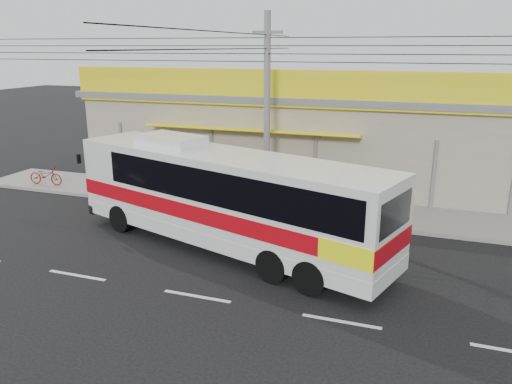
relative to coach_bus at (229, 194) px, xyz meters
The scene contains 8 objects.
ground 2.19m from the coach_bus, 65.54° to the right, with size 120.00×120.00×0.00m, color black.
sidewalk 5.46m from the coach_bus, 85.46° to the left, with size 30.00×3.20×0.15m, color gray.
lane_markings 3.94m from the coach_bus, 83.18° to the right, with size 50.00×0.12×0.01m, color silver, non-canonical shape.
storefront_building 10.66m from the coach_bus, 87.84° to the left, with size 22.60×9.20×5.70m.
coach_bus is the anchor object (origin of this frame).
motorbike_red 12.23m from the coach_bus, 159.52° to the left, with size 0.61×1.75×0.92m, color maroon.
motorbike_dark 8.71m from the coach_bus, 141.25° to the left, with size 0.48×1.71×1.03m, color black.
utility_pole 6.46m from the coach_bus, 91.94° to the left, with size 34.00×14.00×7.97m.
Camera 1 is at (5.62, -13.70, 6.65)m, focal length 35.00 mm.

